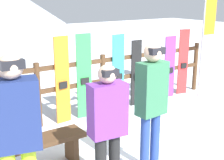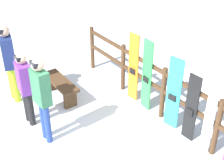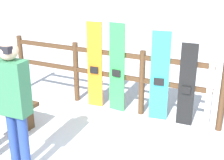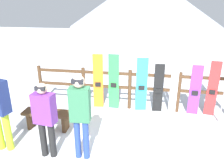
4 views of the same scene
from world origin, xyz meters
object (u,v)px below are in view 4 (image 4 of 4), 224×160
object	(u,v)px
person_plaid_green	(80,111)
ski_pair_white	(174,85)
snowboard_black_stripe	(158,89)
snowboard_cyan	(142,85)
snowboard_red	(212,89)
person_purple	(45,116)
snowboard_purple	(195,91)
bench	(48,116)
snowboard_green	(114,82)
snowboard_orange	(98,82)

from	to	relation	value
person_plaid_green	ski_pair_white	world-z (taller)	person_plaid_green
snowboard_black_stripe	snowboard_cyan	bearing A→B (deg)	179.98
ski_pair_white	snowboard_red	bearing A→B (deg)	-0.20
person_purple	snowboard_black_stripe	bearing A→B (deg)	45.58
snowboard_purple	snowboard_red	distance (m)	0.43
bench	person_purple	distance (m)	1.17
bench	person_purple	xyz separation A→B (m)	(0.43, -0.92, 0.57)
snowboard_cyan	snowboard_purple	xyz separation A→B (m)	(1.41, -0.00, -0.07)
ski_pair_white	snowboard_purple	distance (m)	0.56
snowboard_green	ski_pair_white	world-z (taller)	ski_pair_white
snowboard_green	snowboard_purple	bearing A→B (deg)	-0.00
snowboard_green	ski_pair_white	size ratio (longest dim) A/B	0.99
snowboard_black_stripe	ski_pair_white	bearing A→B (deg)	0.50
ski_pair_white	bench	bearing A→B (deg)	-156.44
snowboard_orange	snowboard_purple	bearing A→B (deg)	-0.00
snowboard_black_stripe	ski_pair_white	world-z (taller)	ski_pair_white
person_plaid_green	person_purple	bearing A→B (deg)	-175.64
snowboard_green	snowboard_black_stripe	bearing A→B (deg)	-0.01
person_purple	person_plaid_green	bearing A→B (deg)	4.36
bench	ski_pair_white	size ratio (longest dim) A/B	0.72
bench	snowboard_green	distance (m)	1.98
snowboard_black_stripe	snowboard_red	distance (m)	1.39
snowboard_cyan	snowboard_black_stripe	xyz separation A→B (m)	(0.46, -0.00, -0.07)
snowboard_orange	snowboard_purple	distance (m)	2.63
ski_pair_white	snowboard_orange	bearing A→B (deg)	-179.91
snowboard_orange	snowboard_purple	world-z (taller)	snowboard_orange
snowboard_green	ski_pair_white	xyz separation A→B (m)	(1.64, 0.00, 0.01)
ski_pair_white	snowboard_purple	world-z (taller)	ski_pair_white
snowboard_green	snowboard_red	distance (m)	2.61
snowboard_red	snowboard_black_stripe	bearing A→B (deg)	-179.99
person_plaid_green	snowboard_red	world-z (taller)	person_plaid_green
bench	snowboard_red	distance (m)	4.24
snowboard_orange	snowboard_red	xyz separation A→B (m)	(3.06, -0.00, -0.03)
snowboard_green	ski_pair_white	distance (m)	1.64
person_purple	snowboard_red	world-z (taller)	person_purple
snowboard_black_stripe	person_purple	bearing A→B (deg)	-134.42
person_purple	person_plaid_green	distance (m)	0.69
snowboard_orange	snowboard_green	distance (m)	0.44
bench	snowboard_cyan	distance (m)	2.58
bench	snowboard_orange	distance (m)	1.69
bench	snowboard_cyan	size ratio (longest dim) A/B	0.77
snowboard_cyan	snowboard_purple	size ratio (longest dim) A/B	1.10
ski_pair_white	person_plaid_green	bearing A→B (deg)	-131.28
snowboard_orange	snowboard_cyan	bearing A→B (deg)	-0.00
snowboard_orange	snowboard_cyan	world-z (taller)	snowboard_orange
snowboard_green	person_purple	bearing A→B (deg)	-113.33
snowboard_red	snowboard_cyan	bearing A→B (deg)	180.00
bench	person_plaid_green	bearing A→B (deg)	-38.18
person_plaid_green	snowboard_orange	bearing A→B (deg)	93.98
snowboard_orange	snowboard_cyan	size ratio (longest dim) A/B	1.04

